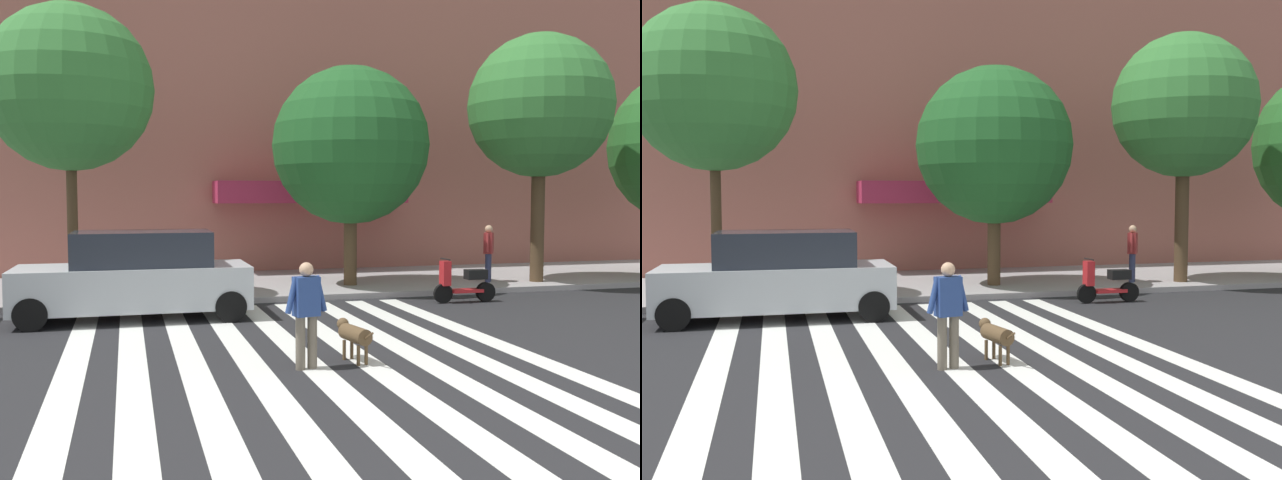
# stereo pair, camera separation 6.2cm
# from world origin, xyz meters

# --- Properties ---
(ground_plane) EXTENTS (160.00, 160.00, 0.00)m
(ground_plane) POSITION_xyz_m (0.00, 7.29, 0.00)
(ground_plane) COLOR #232326
(sidewalk_far) EXTENTS (80.00, 6.00, 0.15)m
(sidewalk_far) POSITION_xyz_m (0.00, 17.58, 0.07)
(sidewalk_far) COLOR #989293
(sidewalk_far) RESTS_ON ground_plane
(crosswalk_stripes) EXTENTS (7.65, 13.98, 0.01)m
(crosswalk_stripes) POSITION_xyz_m (0.10, 7.29, 0.00)
(crosswalk_stripes) COLOR silver
(crosswalk_stripes) RESTS_ON ground_plane
(parked_car_behind_first) EXTENTS (4.90, 2.08, 1.88)m
(parked_car_behind_first) POSITION_xyz_m (-2.47, 13.16, 0.92)
(parked_car_behind_first) COLOR #B8BFC4
(parked_car_behind_first) RESTS_ON ground_plane
(parked_scooter) EXTENTS (1.63, 0.50, 1.11)m
(parked_scooter) POSITION_xyz_m (5.39, 13.38, 0.48)
(parked_scooter) COLOR black
(parked_scooter) RESTS_ON ground_plane
(street_tree_nearest) EXTENTS (4.00, 4.00, 7.08)m
(street_tree_nearest) POSITION_xyz_m (-3.92, 15.76, 5.22)
(street_tree_nearest) COLOR #4C3823
(street_tree_nearest) RESTS_ON sidewalk_far
(street_tree_middle) EXTENTS (4.35, 4.35, 6.05)m
(street_tree_middle) POSITION_xyz_m (3.35, 16.26, 4.01)
(street_tree_middle) COLOR #4C3823
(street_tree_middle) RESTS_ON sidewalk_far
(street_tree_further) EXTENTS (4.09, 4.09, 7.11)m
(street_tree_further) POSITION_xyz_m (8.81, 15.57, 5.18)
(street_tree_further) COLOR #4C3823
(street_tree_further) RESTS_ON sidewalk_far
(pedestrian_dog_walker) EXTENTS (0.71, 0.31, 1.64)m
(pedestrian_dog_walker) POSITION_xyz_m (-0.04, 7.98, 0.93)
(pedestrian_dog_walker) COLOR #6B6051
(pedestrian_dog_walker) RESTS_ON ground_plane
(dog_on_leash) EXTENTS (0.39, 1.05, 0.65)m
(dog_on_leash) POSITION_xyz_m (0.80, 8.24, 0.44)
(dog_on_leash) COLOR brown
(dog_on_leash) RESTS_ON ground_plane
(pedestrian_bystander) EXTENTS (0.50, 0.61, 1.64)m
(pedestrian_bystander) POSITION_xyz_m (7.41, 15.85, 1.08)
(pedestrian_bystander) COLOR #282D4C
(pedestrian_bystander) RESTS_ON sidewalk_far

